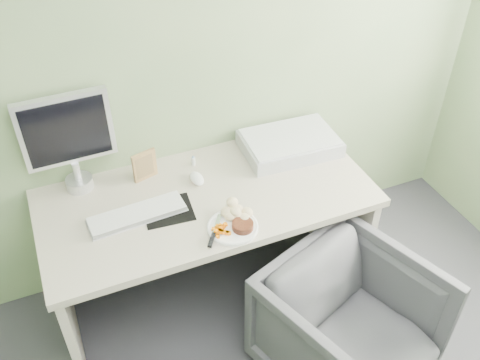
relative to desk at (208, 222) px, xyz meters
name	(u,v)px	position (x,y,z in m)	size (l,w,h in m)	color
wall_back	(173,44)	(0.00, 0.38, 0.80)	(3.50, 3.50, 0.00)	#8AA070
desk	(208,222)	(0.00, 0.00, 0.00)	(1.60, 0.75, 0.73)	#AFA192
plate	(233,227)	(0.03, -0.26, 0.19)	(0.23, 0.23, 0.01)	white
steak	(243,226)	(0.07, -0.29, 0.21)	(0.10, 0.10, 0.03)	black
potato_pile	(236,212)	(0.07, -0.21, 0.22)	(0.11, 0.08, 0.06)	#A78C51
carrot_heap	(221,229)	(-0.03, -0.27, 0.21)	(0.06, 0.05, 0.04)	orange
steak_knife	(213,235)	(-0.07, -0.29, 0.21)	(0.13, 0.18, 0.01)	silver
mousepad	(168,211)	(-0.20, -0.04, 0.18)	(0.23, 0.20, 0.00)	black
keyboard	(137,214)	(-0.35, -0.02, 0.20)	(0.44, 0.13, 0.02)	white
computer_mouse	(197,179)	(-0.01, 0.11, 0.20)	(0.06, 0.11, 0.04)	white
photo_frame	(145,166)	(-0.23, 0.24, 0.26)	(0.13, 0.01, 0.16)	olive
eyedrop_bottle	(193,160)	(0.02, 0.25, 0.21)	(0.02, 0.02, 0.06)	white
scanner	(290,144)	(0.54, 0.18, 0.22)	(0.49, 0.33, 0.08)	#A4A7AB
monitor	(68,138)	(-0.55, 0.31, 0.47)	(0.42, 0.13, 0.50)	silver
desk_chair	(350,327)	(0.44, -0.69, -0.23)	(0.69, 0.71, 0.64)	#38383D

